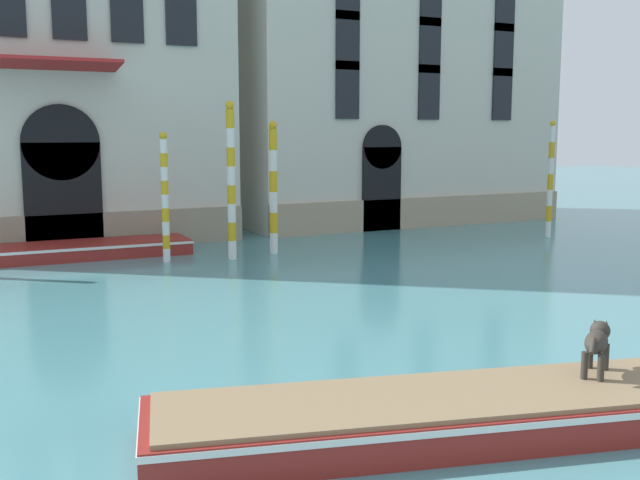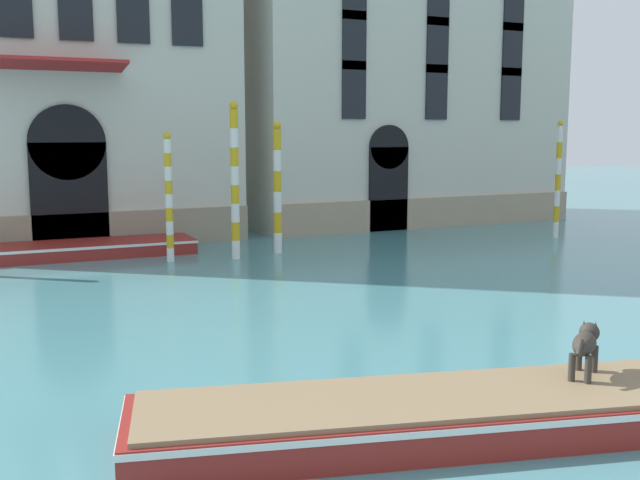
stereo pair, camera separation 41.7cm
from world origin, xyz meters
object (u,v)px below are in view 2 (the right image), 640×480
boat_foreground (467,411)px  mooring_pole_1 (277,187)px  boat_moored_near_palazzo (88,249)px  mooring_pole_2 (558,179)px  mooring_pole_0 (169,197)px  mooring_pole_4 (235,180)px  dog_on_deck (585,343)px

boat_foreground → mooring_pole_1: (3.12, 14.09, 1.78)m
boat_moored_near_palazzo → mooring_pole_2: (15.73, -2.98, 1.86)m
mooring_pole_2 → mooring_pole_0: bearing=175.7°
boat_foreground → mooring_pole_2: mooring_pole_2 is taller
boat_foreground → mooring_pole_2: bearing=58.6°
mooring_pole_1 → mooring_pole_4: size_ratio=0.88×
mooring_pole_0 → mooring_pole_1: size_ratio=0.92×
mooring_pole_1 → boat_moored_near_palazzo: bearing=161.0°
boat_foreground → mooring_pole_1: 14.54m
mooring_pole_0 → mooring_pole_4: (1.89, -0.37, 0.45)m
boat_moored_near_palazzo → mooring_pole_1: (5.47, -1.89, 1.83)m
boat_moored_near_palazzo → mooring_pole_1: size_ratio=1.56×
boat_moored_near_palazzo → mooring_pole_2: mooring_pole_2 is taller
boat_moored_near_palazzo → mooring_pole_1: bearing=-17.7°
boat_foreground → mooring_pole_0: size_ratio=2.31×
boat_foreground → mooring_pole_1: mooring_pole_1 is taller
mooring_pole_0 → mooring_pole_1: bearing=1.0°
mooring_pole_0 → mooring_pole_2: size_ratio=0.91×
mooring_pole_1 → mooring_pole_2: mooring_pole_2 is taller
boat_foreground → mooring_pole_4: bearing=97.7°
mooring_pole_0 → mooring_pole_2: 13.71m
mooring_pole_2 → mooring_pole_4: size_ratio=0.89×
mooring_pole_1 → mooring_pole_4: (-1.52, -0.43, 0.28)m
dog_on_deck → mooring_pole_4: size_ratio=0.19×
dog_on_deck → mooring_pole_0: size_ratio=0.23×
boat_foreground → dog_on_deck: (1.82, -0.12, 0.69)m
mooring_pole_0 → boat_moored_near_palazzo: bearing=136.6°
boat_moored_near_palazzo → mooring_pole_4: 5.03m
boat_moored_near_palazzo → mooring_pole_0: bearing=-42.1°
mooring_pole_2 → boat_moored_near_palazzo: bearing=169.3°
dog_on_deck → mooring_pole_4: (-0.22, 13.77, 1.37)m
mooring_pole_0 → mooring_pole_4: mooring_pole_4 is taller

